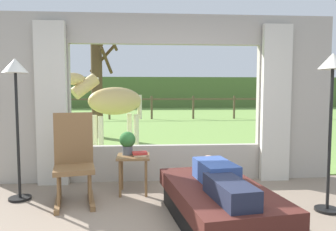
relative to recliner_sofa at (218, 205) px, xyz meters
name	(u,v)px	position (x,y,z in m)	size (l,w,h in m)	color
back_wall_with_window	(166,100)	(-0.43, 1.75, 1.03)	(5.20, 0.12, 2.55)	#ADA599
curtain_panel_left	(52,104)	(-2.12, 1.61, 0.98)	(0.44, 0.10, 2.40)	beige
curtain_panel_right	(276,104)	(1.26, 1.61, 0.98)	(0.44, 0.10, 2.40)	beige
outdoor_pasture_lawn	(151,118)	(-0.43, 12.65, -0.21)	(36.00, 21.68, 0.02)	#759E47
distant_hill_ridge	(149,93)	(-0.43, 22.49, 0.98)	(36.00, 2.00, 2.40)	#516B35
recliner_sofa	(218,205)	(0.00, 0.00, 0.00)	(1.15, 1.82, 0.42)	black
reclining_person	(220,177)	(0.00, -0.05, 0.30)	(0.43, 1.44, 0.22)	#334C8C
rocking_chair	(74,159)	(-1.65, 0.85, 0.33)	(0.59, 0.76, 1.12)	brown
side_table	(133,162)	(-0.92, 1.13, 0.21)	(0.44, 0.44, 0.52)	brown
potted_plant	(128,142)	(-1.00, 1.19, 0.48)	(0.22, 0.22, 0.32)	#4C5156
book_stack	(140,154)	(-0.83, 1.07, 0.33)	(0.21, 0.17, 0.06)	beige
floor_lamp_left	(16,86)	(-2.37, 0.97, 1.24)	(0.32, 0.32, 1.80)	black
floor_lamp_right	(332,84)	(1.36, 0.30, 1.25)	(0.32, 0.32, 1.82)	black
horse	(112,102)	(-1.46, 3.79, 0.94)	(1.72, 1.24, 1.73)	tan
pasture_tree	(97,80)	(-2.13, 6.25, 1.49)	(1.37, 1.29, 3.23)	#4C3823
pasture_fence_line	(152,104)	(-0.43, 12.09, 0.53)	(16.10, 0.10, 1.10)	brown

